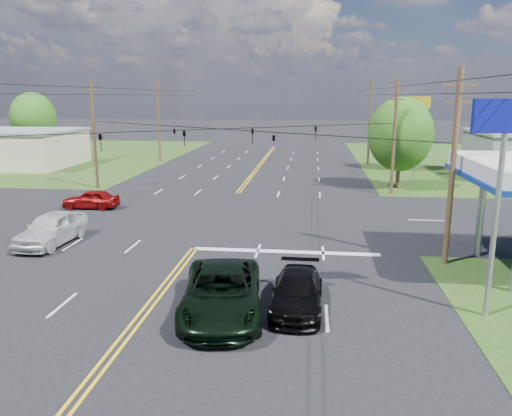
# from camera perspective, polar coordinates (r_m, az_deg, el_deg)

# --- Properties ---
(ground) EXTENTS (280.00, 280.00, 0.00)m
(ground) POSITION_cam_1_polar(r_m,az_deg,el_deg) (35.16, -4.03, -0.80)
(ground) COLOR black
(ground) RESTS_ON ground
(grass_nw) EXTENTS (46.00, 48.00, 0.03)m
(grass_nw) POSITION_cam_1_polar(r_m,az_deg,el_deg) (77.96, -25.68, 5.43)
(grass_nw) COLOR #253C13
(grass_nw) RESTS_ON ground
(stop_bar) EXTENTS (10.00, 0.50, 0.02)m
(stop_bar) POSITION_cam_1_polar(r_m,az_deg,el_deg) (26.92, 3.40, -5.04)
(stop_bar) COLOR silver
(stop_bar) RESTS_ON ground
(retail_nw) EXTENTS (16.00, 11.00, 4.00)m
(retail_nw) POSITION_cam_1_polar(r_m,az_deg,el_deg) (66.70, -26.69, 6.04)
(retail_nw) COLOR #C4B993
(retail_nw) RESTS_ON ground
(pole_se) EXTENTS (1.60, 0.28, 9.50)m
(pole_se) POSITION_cam_1_polar(r_m,az_deg,el_deg) (25.71, 21.58, 4.49)
(pole_se) COLOR #3C2A19
(pole_se) RESTS_ON ground
(pole_nw) EXTENTS (1.60, 0.28, 9.50)m
(pole_nw) POSITION_cam_1_polar(r_m,az_deg,el_deg) (46.89, -18.03, 8.08)
(pole_nw) COLOR #3C2A19
(pole_nw) RESTS_ON ground
(pole_ne) EXTENTS (1.60, 0.28, 9.50)m
(pole_ne) POSITION_cam_1_polar(r_m,az_deg,el_deg) (43.25, 15.52, 7.90)
(pole_ne) COLOR #3C2A19
(pole_ne) RESTS_ON ground
(pole_left_far) EXTENTS (1.60, 0.28, 10.00)m
(pole_left_far) POSITION_cam_1_polar(r_m,az_deg,el_deg) (64.63, -11.06, 9.79)
(pole_left_far) COLOR #3C2A19
(pole_left_far) RESTS_ON ground
(pole_right_far) EXTENTS (1.60, 0.28, 10.00)m
(pole_right_far) POSITION_cam_1_polar(r_m,az_deg,el_deg) (62.04, 12.86, 9.60)
(pole_right_far) COLOR #3C2A19
(pole_right_far) RESTS_ON ground
(span_wire_signals) EXTENTS (26.00, 18.00, 1.13)m
(span_wire_signals) POSITION_cam_1_polar(r_m,az_deg,el_deg) (34.26, -4.19, 9.00)
(span_wire_signals) COLOR black
(span_wire_signals) RESTS_ON ground
(power_lines) EXTENTS (26.04, 100.00, 0.64)m
(power_lines) POSITION_cam_1_polar(r_m,az_deg,el_deg) (32.23, -4.94, 13.38)
(power_lines) COLOR black
(power_lines) RESTS_ON ground
(tree_right_a) EXTENTS (5.70, 5.70, 8.18)m
(tree_right_a) POSITION_cam_1_polar(r_m,az_deg,el_deg) (46.37, 16.18, 8.10)
(tree_right_a) COLOR #3C2A19
(tree_right_a) RESTS_ON ground
(tree_right_b) EXTENTS (4.94, 4.94, 7.09)m
(tree_right_b) POSITION_cam_1_polar(r_m,az_deg,el_deg) (58.63, 16.66, 8.29)
(tree_right_b) COLOR #3C2A19
(tree_right_b) RESTS_ON ground
(tree_far_l) EXTENTS (6.08, 6.08, 8.72)m
(tree_far_l) POSITION_cam_1_polar(r_m,az_deg,el_deg) (76.03, -24.11, 9.36)
(tree_far_l) COLOR #3C2A19
(tree_far_l) RESTS_ON ground
(pickup_dkgreen) EXTENTS (3.76, 6.74, 1.78)m
(pickup_dkgreen) POSITION_cam_1_polar(r_m,az_deg,el_deg) (19.30, -3.94, -9.56)
(pickup_dkgreen) COLOR black
(pickup_dkgreen) RESTS_ON ground
(suv_black) EXTENTS (2.05, 4.83, 1.39)m
(suv_black) POSITION_cam_1_polar(r_m,az_deg,el_deg) (19.85, 4.73, -9.54)
(suv_black) COLOR black
(suv_black) RESTS_ON ground
(pickup_white) EXTENTS (2.41, 5.40, 1.80)m
(pickup_white) POSITION_cam_1_polar(r_m,az_deg,el_deg) (30.32, -22.35, -2.18)
(pickup_white) COLOR silver
(pickup_white) RESTS_ON ground
(sedan_red) EXTENTS (4.16, 1.80, 1.40)m
(sedan_red) POSITION_cam_1_polar(r_m,az_deg,el_deg) (38.97, -18.35, 0.97)
(sedan_red) COLOR maroon
(sedan_red) RESTS_ON ground
(polesign_se) EXTENTS (2.39, 0.53, 8.11)m
(polesign_se) POSITION_cam_1_polar(r_m,az_deg,el_deg) (19.74, 26.43, 6.24)
(polesign_se) COLOR #A5A5AA
(polesign_se) RESTS_ON ground
(polesign_ne) EXTENTS (2.16, 1.13, 8.17)m
(polesign_ne) POSITION_cam_1_polar(r_m,az_deg,el_deg) (52.52, 17.98, 10.12)
(polesign_ne) COLOR #A5A5AA
(polesign_ne) RESTS_ON ground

